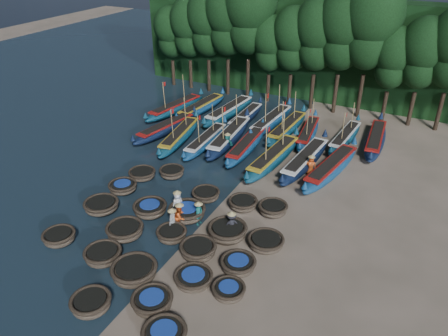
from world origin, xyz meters
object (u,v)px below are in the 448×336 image
at_px(coracle_3, 152,301).
at_px(long_boat_8, 331,168).
at_px(coracle_16, 150,208).
at_px(long_boat_7, 305,160).
at_px(coracle_15, 123,187).
at_px(coracle_23, 243,203).
at_px(coracle_2, 91,303).
at_px(long_boat_1, 166,128).
at_px(coracle_8, 193,278).
at_px(long_boat_14, 287,128).
at_px(coracle_20, 142,174).
at_px(coracle_21, 172,172).
at_px(coracle_19, 266,242).
at_px(long_boat_17, 375,139).
at_px(long_boat_12, 246,117).
at_px(coracle_18, 228,231).
at_px(fisherman_5, 228,142).
at_px(long_boat_10, 201,107).
at_px(fisherman_6, 311,165).
at_px(long_boat_2, 179,136).
at_px(long_boat_11, 229,111).
at_px(long_boat_9, 175,108).
at_px(long_boat_5, 246,145).
at_px(fisherman_3, 232,223).
at_px(coracle_11, 125,230).
at_px(coracle_5, 59,237).
at_px(coracle_14, 238,264).
at_px(coracle_22, 206,194).
at_px(coracle_6, 103,255).
at_px(coracle_7, 134,271).
at_px(long_boat_6, 274,157).
at_px(coracle_17, 187,212).
at_px(coracle_4, 164,335).
at_px(coracle_9, 229,290).
at_px(coracle_10, 101,205).
at_px(coracle_13, 198,250).
at_px(fisherman_0, 178,203).
at_px(long_boat_16, 345,137).
at_px(long_boat_4, 229,137).
at_px(coracle_12, 172,234).
at_px(long_boat_15, 308,133).

relative_size(coracle_3, long_boat_8, 0.23).
distance_m(coracle_16, long_boat_7, 12.41).
height_order(coracle_15, coracle_23, coracle_23).
bearing_deg(coracle_2, long_boat_1, 113.53).
xyz_separation_m(coracle_8, long_boat_14, (-2.02, 19.49, 0.18)).
bearing_deg(coracle_20, coracle_21, 31.65).
distance_m(coracle_19, long_boat_17, 16.51).
height_order(coracle_20, long_boat_12, long_boat_12).
height_order(coracle_3, coracle_18, coracle_18).
bearing_deg(fisherman_5, coracle_18, -40.76).
bearing_deg(long_boat_10, fisherman_6, -23.18).
relative_size(long_boat_2, long_boat_11, 0.93).
distance_m(long_boat_9, long_boat_14, 11.29).
height_order(coracle_20, long_boat_5, long_boat_5).
bearing_deg(long_boat_5, coracle_19, -63.32).
xyz_separation_m(coracle_8, fisherman_3, (-0.08, 4.54, 0.43)).
relative_size(coracle_11, long_boat_11, 0.28).
xyz_separation_m(coracle_5, long_boat_11, (0.29, 21.34, 0.19)).
distance_m(coracle_14, coracle_22, 7.12).
relative_size(coracle_8, coracle_22, 1.06).
height_order(coracle_6, coracle_21, coracle_6).
bearing_deg(coracle_5, long_boat_9, 103.52).
bearing_deg(coracle_21, coracle_5, -100.22).
xyz_separation_m(long_boat_8, fisherman_6, (-1.30, -0.77, 0.27)).
bearing_deg(coracle_7, fisherman_3, 62.99).
height_order(long_boat_6, long_boat_17, long_boat_6).
bearing_deg(long_boat_9, coracle_17, -45.91).
height_order(coracle_4, coracle_9, coracle_4).
bearing_deg(coracle_21, coracle_23, -11.75).
relative_size(coracle_4, coracle_10, 0.85).
bearing_deg(coracle_4, long_boat_6, 95.76).
xyz_separation_m(coracle_13, coracle_16, (-4.68, 2.08, -0.00)).
distance_m(coracle_4, long_boat_9, 26.75).
xyz_separation_m(coracle_7, long_boat_8, (6.18, 15.19, 0.11)).
bearing_deg(coracle_17, fisherman_0, 174.14).
relative_size(coracle_4, coracle_23, 0.98).
bearing_deg(coracle_8, long_boat_16, 81.72).
bearing_deg(long_boat_4, long_boat_11, 111.78).
bearing_deg(coracle_12, fisherman_0, 113.58).
xyz_separation_m(coracle_3, coracle_19, (3.09, 6.65, -0.06)).
bearing_deg(long_boat_12, long_boat_6, -51.64).
relative_size(coracle_11, long_boat_15, 0.32).
relative_size(coracle_18, long_boat_8, 0.32).
bearing_deg(coracle_10, coracle_20, 91.99).
xyz_separation_m(long_boat_5, fisherman_5, (-1.34, -0.71, 0.28)).
xyz_separation_m(coracle_3, coracle_11, (-4.61, 3.80, 0.01)).
relative_size(coracle_15, long_boat_6, 0.22).
distance_m(coracle_5, coracle_21, 9.38).
relative_size(coracle_17, coracle_21, 1.31).
bearing_deg(fisherman_0, coracle_5, -23.91).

